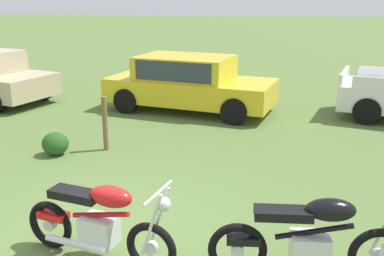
# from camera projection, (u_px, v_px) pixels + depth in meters

# --- Properties ---
(ground_plane) EXTENTS (120.00, 120.00, 0.00)m
(ground_plane) POSITION_uv_depth(u_px,v_px,m) (101.00, 246.00, 5.42)
(ground_plane) COLOR #567038
(motorcycle_red) EXTENTS (1.93, 0.77, 1.02)m
(motorcycle_red) POSITION_uv_depth(u_px,v_px,m) (99.00, 222.00, 5.02)
(motorcycle_red) COLOR black
(motorcycle_red) RESTS_ON ground
(motorcycle_black) EXTENTS (2.12, 0.64, 1.02)m
(motorcycle_black) POSITION_uv_depth(u_px,v_px,m) (311.00, 240.00, 4.66)
(motorcycle_black) COLOR black
(motorcycle_black) RESTS_ON ground
(car_yellow) EXTENTS (4.59, 2.73, 1.43)m
(car_yellow) POSITION_uv_depth(u_px,v_px,m) (188.00, 80.00, 11.57)
(car_yellow) COLOR gold
(car_yellow) RESTS_ON ground
(shrub_low) EXTENTS (0.50, 0.49, 0.45)m
(shrub_low) POSITION_uv_depth(u_px,v_px,m) (55.00, 144.00, 8.46)
(shrub_low) COLOR #23521E
(shrub_low) RESTS_ON ground
(fence_post_wooden) EXTENTS (0.10, 0.10, 1.08)m
(fence_post_wooden) POSITION_uv_depth(u_px,v_px,m) (105.00, 124.00, 8.64)
(fence_post_wooden) COLOR brown
(fence_post_wooden) RESTS_ON ground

